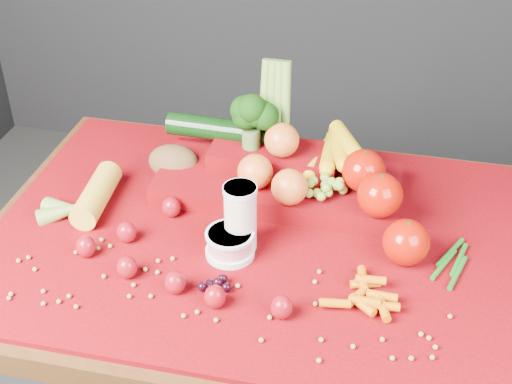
% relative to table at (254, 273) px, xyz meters
% --- Properties ---
extents(table, '(1.10, 0.80, 0.75)m').
position_rel_table_xyz_m(table, '(0.00, 0.00, 0.00)').
color(table, '#361C0C').
rests_on(table, ground).
extents(red_cloth, '(1.05, 0.75, 0.01)m').
position_rel_table_xyz_m(red_cloth, '(0.00, 0.00, 0.10)').
color(red_cloth, '#74030A').
rests_on(red_cloth, table).
extents(milk_glass, '(0.07, 0.07, 0.14)m').
position_rel_table_xyz_m(milk_glass, '(-0.02, -0.05, 0.18)').
color(milk_glass, beige).
rests_on(milk_glass, red_cloth).
extents(yogurt_bowl, '(0.10, 0.10, 0.05)m').
position_rel_table_xyz_m(yogurt_bowl, '(-0.03, -0.07, 0.14)').
color(yogurt_bowl, silver).
rests_on(yogurt_bowl, red_cloth).
extents(strawberry_scatter, '(0.44, 0.28, 0.05)m').
position_rel_table_xyz_m(strawberry_scatter, '(-0.13, -0.15, 0.13)').
color(strawberry_scatter, maroon).
rests_on(strawberry_scatter, red_cloth).
extents(dark_grape_cluster, '(0.06, 0.05, 0.03)m').
position_rel_table_xyz_m(dark_grape_cluster, '(-0.03, -0.18, 0.12)').
color(dark_grape_cluster, black).
rests_on(dark_grape_cluster, red_cloth).
extents(soybean_scatter, '(0.84, 0.24, 0.01)m').
position_rel_table_xyz_m(soybean_scatter, '(0.00, -0.20, 0.11)').
color(soybean_scatter, olive).
rests_on(soybean_scatter, red_cloth).
extents(corn_ear, '(0.19, 0.24, 0.06)m').
position_rel_table_xyz_m(corn_ear, '(-0.37, -0.01, 0.13)').
color(corn_ear, gold).
rests_on(corn_ear, red_cloth).
extents(potato, '(0.11, 0.08, 0.08)m').
position_rel_table_xyz_m(potato, '(-0.22, 0.16, 0.15)').
color(potato, brown).
rests_on(potato, red_cloth).
extents(baby_carrot_pile, '(0.18, 0.17, 0.03)m').
position_rel_table_xyz_m(baby_carrot_pile, '(0.24, -0.15, 0.12)').
color(baby_carrot_pile, '#C66307').
rests_on(baby_carrot_pile, red_cloth).
extents(green_bean_pile, '(0.14, 0.12, 0.01)m').
position_rel_table_xyz_m(green_bean_pile, '(0.39, -0.01, 0.11)').
color(green_bean_pile, '#166218').
rests_on(green_bean_pile, red_cloth).
extents(produce_mound, '(0.60, 0.36, 0.27)m').
position_rel_table_xyz_m(produce_mound, '(0.05, 0.15, 0.17)').
color(produce_mound, '#74030A').
rests_on(produce_mound, red_cloth).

